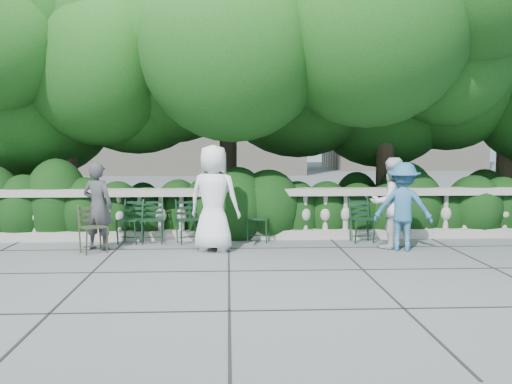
{
  "coord_description": "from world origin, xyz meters",
  "views": [
    {
      "loc": [
        -0.51,
        -9.28,
        1.9
      ],
      "look_at": [
        0.0,
        1.0,
        1.0
      ],
      "focal_mm": 40.0,
      "sensor_mm": 36.0,
      "label": 1
    }
  ],
  "objects_px": {
    "chair_e": "(257,243)",
    "chair_d": "(364,243)",
    "person_woman_grey": "(98,206)",
    "person_casual_man": "(391,203)",
    "chair_c": "(127,245)",
    "chair_weathered": "(97,254)",
    "chair_a": "(191,244)",
    "person_businessman": "(214,198)",
    "person_older_blue": "(403,207)",
    "chair_b": "(152,245)"
  },
  "relations": [
    {
      "from": "person_casual_man",
      "to": "chair_weathered",
      "type": "bearing_deg",
      "value": -9.69
    },
    {
      "from": "chair_e",
      "to": "person_businessman",
      "type": "height_order",
      "value": "person_businessman"
    },
    {
      "from": "chair_d",
      "to": "chair_weathered",
      "type": "distance_m",
      "value": 4.86
    },
    {
      "from": "chair_c",
      "to": "person_older_blue",
      "type": "relative_size",
      "value": 0.54
    },
    {
      "from": "chair_d",
      "to": "person_woman_grey",
      "type": "height_order",
      "value": "person_woman_grey"
    },
    {
      "from": "chair_d",
      "to": "chair_e",
      "type": "distance_m",
      "value": 2.02
    },
    {
      "from": "chair_c",
      "to": "chair_weathered",
      "type": "bearing_deg",
      "value": -97.26
    },
    {
      "from": "chair_a",
      "to": "chair_weathered",
      "type": "relative_size",
      "value": 1.0
    },
    {
      "from": "chair_a",
      "to": "person_woman_grey",
      "type": "distance_m",
      "value": 1.82
    },
    {
      "from": "person_businessman",
      "to": "person_woman_grey",
      "type": "distance_m",
      "value": 2.07
    },
    {
      "from": "chair_d",
      "to": "person_woman_grey",
      "type": "relative_size",
      "value": 0.54
    },
    {
      "from": "chair_d",
      "to": "chair_e",
      "type": "height_order",
      "value": "same"
    },
    {
      "from": "chair_weathered",
      "to": "person_casual_man",
      "type": "relative_size",
      "value": 0.52
    },
    {
      "from": "chair_b",
      "to": "chair_d",
      "type": "height_order",
      "value": "same"
    },
    {
      "from": "chair_d",
      "to": "person_woman_grey",
      "type": "bearing_deg",
      "value": 177.6
    },
    {
      "from": "chair_b",
      "to": "person_older_blue",
      "type": "height_order",
      "value": "person_older_blue"
    },
    {
      "from": "chair_a",
      "to": "person_older_blue",
      "type": "xyz_separation_m",
      "value": [
        3.77,
        -0.76,
        0.78
      ]
    },
    {
      "from": "chair_e",
      "to": "person_businessman",
      "type": "xyz_separation_m",
      "value": [
        -0.79,
        -0.72,
        0.93
      ]
    },
    {
      "from": "chair_b",
      "to": "person_businessman",
      "type": "xyz_separation_m",
      "value": [
        1.16,
        -0.64,
        0.93
      ]
    },
    {
      "from": "chair_weathered",
      "to": "person_woman_grey",
      "type": "height_order",
      "value": "person_woman_grey"
    },
    {
      "from": "chair_e",
      "to": "chair_c",
      "type": "bearing_deg",
      "value": -166.27
    },
    {
      "from": "chair_a",
      "to": "chair_weathered",
      "type": "height_order",
      "value": "same"
    },
    {
      "from": "chair_weathered",
      "to": "chair_e",
      "type": "bearing_deg",
      "value": -14.09
    },
    {
      "from": "chair_weathered",
      "to": "person_casual_man",
      "type": "height_order",
      "value": "person_casual_man"
    },
    {
      "from": "chair_b",
      "to": "chair_d",
      "type": "xyz_separation_m",
      "value": [
        3.98,
        -0.05,
        0.0
      ]
    },
    {
      "from": "person_woman_grey",
      "to": "person_casual_man",
      "type": "xyz_separation_m",
      "value": [
        5.21,
        -0.1,
        0.04
      ]
    },
    {
      "from": "chair_a",
      "to": "person_businessman",
      "type": "distance_m",
      "value": 1.22
    },
    {
      "from": "person_casual_man",
      "to": "person_woman_grey",
      "type": "bearing_deg",
      "value": -14.57
    },
    {
      "from": "chair_e",
      "to": "person_businessman",
      "type": "relative_size",
      "value": 0.45
    },
    {
      "from": "person_woman_grey",
      "to": "chair_e",
      "type": "bearing_deg",
      "value": -150.4
    },
    {
      "from": "chair_c",
      "to": "chair_e",
      "type": "relative_size",
      "value": 1.0
    },
    {
      "from": "chair_e",
      "to": "person_businessman",
      "type": "distance_m",
      "value": 1.42
    },
    {
      "from": "person_older_blue",
      "to": "person_casual_man",
      "type": "bearing_deg",
      "value": -38.65
    },
    {
      "from": "chair_c",
      "to": "person_older_blue",
      "type": "bearing_deg",
      "value": 5.82
    },
    {
      "from": "chair_weathered",
      "to": "person_businessman",
      "type": "distance_m",
      "value": 2.2
    },
    {
      "from": "person_businessman",
      "to": "person_older_blue",
      "type": "bearing_deg",
      "value": -161.93
    },
    {
      "from": "chair_a",
      "to": "chair_d",
      "type": "height_order",
      "value": "same"
    },
    {
      "from": "chair_b",
      "to": "person_woman_grey",
      "type": "distance_m",
      "value": 1.25
    },
    {
      "from": "chair_a",
      "to": "chair_c",
      "type": "relative_size",
      "value": 1.0
    },
    {
      "from": "chair_b",
      "to": "chair_c",
      "type": "xyz_separation_m",
      "value": [
        -0.47,
        0.02,
        0.0
      ]
    },
    {
      "from": "chair_e",
      "to": "chair_d",
      "type": "bearing_deg",
      "value": 8.7
    },
    {
      "from": "person_woman_grey",
      "to": "person_older_blue",
      "type": "distance_m",
      "value": 5.37
    },
    {
      "from": "chair_b",
      "to": "chair_weathered",
      "type": "distance_m",
      "value": 1.19
    },
    {
      "from": "chair_c",
      "to": "chair_weathered",
      "type": "relative_size",
      "value": 1.0
    },
    {
      "from": "chair_c",
      "to": "person_casual_man",
      "type": "relative_size",
      "value": 0.52
    },
    {
      "from": "chair_b",
      "to": "chair_c",
      "type": "distance_m",
      "value": 0.47
    },
    {
      "from": "chair_b",
      "to": "person_casual_man",
      "type": "xyz_separation_m",
      "value": [
        4.33,
        -0.52,
        0.82
      ]
    },
    {
      "from": "chair_weathered",
      "to": "person_woman_grey",
      "type": "xyz_separation_m",
      "value": [
        -0.06,
        0.44,
        0.77
      ]
    },
    {
      "from": "chair_c",
      "to": "person_businessman",
      "type": "height_order",
      "value": "person_businessman"
    },
    {
      "from": "chair_a",
      "to": "chair_b",
      "type": "height_order",
      "value": "same"
    }
  ]
}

